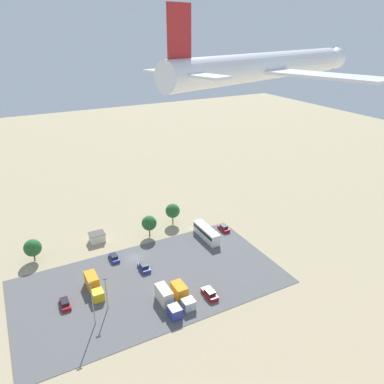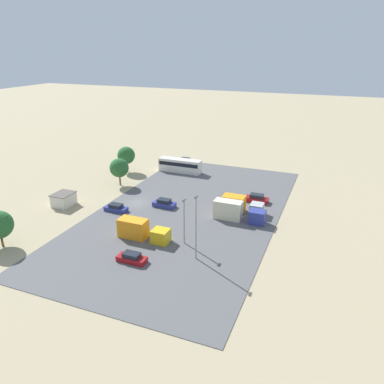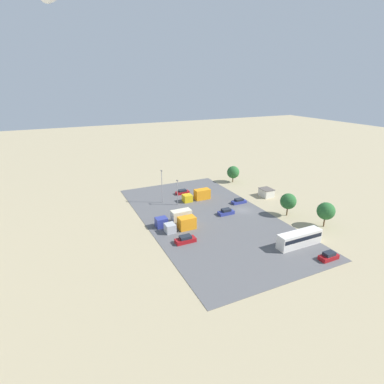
% 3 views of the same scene
% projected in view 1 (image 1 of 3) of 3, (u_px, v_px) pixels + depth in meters
% --- Properties ---
extents(ground_plane, '(400.00, 400.00, 0.00)m').
position_uv_depth(ground_plane, '(135.00, 258.00, 97.82)').
color(ground_plane, tan).
extents(parking_lot_surface, '(62.19, 33.30, 0.08)m').
position_uv_depth(parking_lot_surface, '(151.00, 282.00, 88.65)').
color(parking_lot_surface, '#565659').
rests_on(parking_lot_surface, ground).
extents(shed_building, '(4.29, 3.58, 2.53)m').
position_uv_depth(shed_building, '(97.00, 237.00, 105.17)').
color(shed_building, silver).
rests_on(shed_building, ground).
extents(bus, '(2.62, 10.86, 3.33)m').
position_uv_depth(bus, '(206.00, 233.00, 106.35)').
color(bus, silver).
rests_on(bus, ground).
extents(parked_car_0, '(1.83, 4.46, 1.43)m').
position_uv_depth(parked_car_0, '(65.00, 303.00, 80.78)').
color(parked_car_0, maroon).
rests_on(parked_car_0, ground).
extents(parked_car_1, '(1.95, 4.47, 1.62)m').
position_uv_depth(parked_car_1, '(144.00, 267.00, 92.89)').
color(parked_car_1, navy).
rests_on(parked_car_1, ground).
extents(parked_car_2, '(1.86, 4.45, 1.45)m').
position_uv_depth(parked_car_2, '(114.00, 257.00, 96.89)').
color(parked_car_2, navy).
rests_on(parked_car_2, ground).
extents(parked_car_3, '(1.99, 4.74, 1.65)m').
position_uv_depth(parked_car_3, '(210.00, 293.00, 83.65)').
color(parked_car_3, maroon).
rests_on(parked_car_3, ground).
extents(parked_car_4, '(1.85, 4.18, 1.65)m').
position_uv_depth(parked_car_4, '(224.00, 228.00, 110.97)').
color(parked_car_4, maroon).
rests_on(parked_car_4, ground).
extents(parked_truck_0, '(2.50, 8.78, 3.17)m').
position_uv_depth(parked_truck_0, '(93.00, 285.00, 85.22)').
color(parked_truck_0, gold).
rests_on(parked_truck_0, ground).
extents(parked_truck_1, '(2.36, 9.41, 3.48)m').
position_uv_depth(parked_truck_1, '(167.00, 299.00, 80.43)').
color(parked_truck_1, navy).
rests_on(parked_truck_1, ground).
extents(parked_truck_2, '(2.57, 7.77, 3.10)m').
position_uv_depth(parked_truck_2, '(182.00, 294.00, 82.24)').
color(parked_truck_2, '#ADB2B7').
rests_on(parked_truck_2, ground).
extents(tree_near_shed, '(4.45, 4.45, 5.99)m').
position_uv_depth(tree_near_shed, '(33.00, 248.00, 95.46)').
color(tree_near_shed, brown).
rests_on(tree_near_shed, ground).
extents(tree_apron_mid, '(4.38, 4.38, 6.43)m').
position_uv_depth(tree_apron_mid, '(173.00, 211.00, 113.69)').
color(tree_apron_mid, brown).
rests_on(tree_apron_mid, ground).
extents(tree_apron_far, '(4.29, 4.29, 6.30)m').
position_uv_depth(tree_apron_far, '(149.00, 223.00, 106.73)').
color(tree_apron_far, brown).
rests_on(tree_apron_far, ground).
extents(light_pole_lot_centre, '(0.90, 0.28, 7.66)m').
position_uv_depth(light_pole_lot_centre, '(106.00, 292.00, 78.68)').
color(light_pole_lot_centre, gray).
rests_on(light_pole_lot_centre, ground).
extents(light_pole_lot_edge, '(0.90, 0.28, 10.07)m').
position_uv_depth(light_pole_lot_edge, '(93.00, 302.00, 73.87)').
color(light_pole_lot_edge, gray).
rests_on(light_pole_lot_edge, ground).
extents(airplane, '(37.63, 31.82, 8.80)m').
position_uv_depth(airplane, '(270.00, 66.00, 50.65)').
color(airplane, white).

